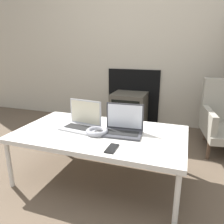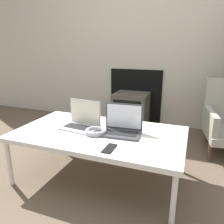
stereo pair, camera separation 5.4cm
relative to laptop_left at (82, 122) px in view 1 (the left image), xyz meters
The scene contains 8 objects.
ground_plane 0.65m from the laptop_left, 65.39° to the right, with size 14.00×14.00×0.00m, color brown.
wall_back 1.77m from the laptop_left, 83.41° to the left, with size 7.00×0.08×2.60m.
table 0.21m from the laptop_left, 12.88° to the right, with size 1.37×0.78×0.43m.
laptop_left is the anchor object (origin of this frame).
laptop_right 0.37m from the laptop_left, ahead, with size 0.32×0.22×0.23m.
headphones 0.20m from the laptop_left, 26.39° to the right, with size 0.18×0.18×0.04m.
phone 0.49m from the laptop_left, 38.99° to the right, with size 0.06×0.15×0.01m.
tv 1.33m from the laptop_left, 86.61° to the left, with size 0.47×0.43×0.49m.
Camera 1 is at (0.64, -1.19, 1.10)m, focal length 35.00 mm.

